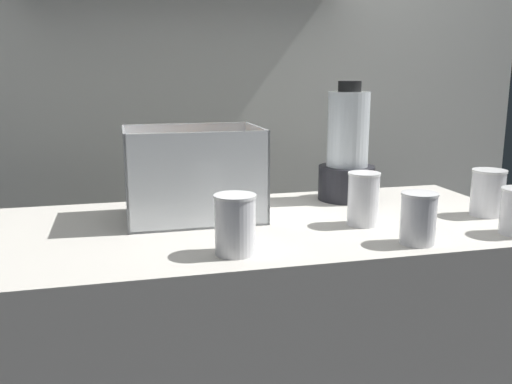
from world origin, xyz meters
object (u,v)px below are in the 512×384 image
object	(u,v)px
blender_pitcher	(347,153)
juice_cup_orange_middle	(418,220)
juice_cup_orange_far_right	(488,195)
juice_cup_orange_far_left	(235,228)
carrot_display_bin	(194,189)
juice_cup_beet_left	(363,203)

from	to	relation	value
blender_pitcher	juice_cup_orange_middle	xyz separation A→B (m)	(-0.02, -0.44, -0.09)
blender_pitcher	juice_cup_orange_far_right	world-z (taller)	blender_pitcher
juice_cup_orange_middle	juice_cup_orange_far_left	bearing A→B (deg)	175.85
carrot_display_bin	juice_cup_beet_left	size ratio (longest dim) A/B	2.61
juice_cup_orange_middle	juice_cup_orange_far_right	size ratio (longest dim) A/B	0.94
juice_cup_beet_left	carrot_display_bin	bearing A→B (deg)	156.10
blender_pitcher	juice_cup_orange_far_left	bearing A→B (deg)	-135.82
juice_cup_orange_far_left	juice_cup_orange_far_right	bearing A→B (deg)	11.70
carrot_display_bin	blender_pitcher	size ratio (longest dim) A/B	0.99
juice_cup_orange_far_left	juice_cup_orange_far_right	xyz separation A→B (m)	(0.71, 0.15, -0.00)
carrot_display_bin	juice_cup_orange_middle	distance (m)	0.56
blender_pitcher	juice_cup_beet_left	xyz separation A→B (m)	(-0.07, -0.27, -0.08)
blender_pitcher	juice_cup_orange_far_right	size ratio (longest dim) A/B	2.84
blender_pitcher	juice_cup_orange_far_right	xyz separation A→B (m)	(0.28, -0.26, -0.08)
carrot_display_bin	blender_pitcher	bearing A→B (deg)	11.71
carrot_display_bin	juice_cup_beet_left	bearing A→B (deg)	-23.90
blender_pitcher	juice_cup_beet_left	world-z (taller)	blender_pitcher
carrot_display_bin	juice_cup_orange_far_right	size ratio (longest dim) A/B	2.81
blender_pitcher	juice_cup_orange_far_left	distance (m)	0.60
blender_pitcher	juice_cup_orange_far_left	size ratio (longest dim) A/B	2.75
blender_pitcher	juice_cup_orange_middle	size ratio (longest dim) A/B	3.02
juice_cup_orange_middle	juice_cup_orange_far_right	world-z (taller)	juice_cup_orange_far_right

